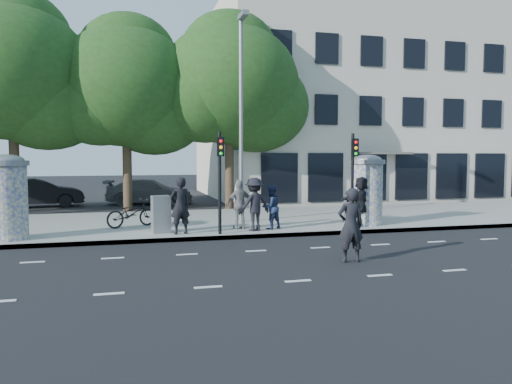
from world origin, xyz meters
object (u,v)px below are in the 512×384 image
object	(u,v)px
ped_d	(254,204)
man_road	(351,225)
bicycle	(131,213)
ped_e	(240,205)
traffic_pole_far	(353,171)
cabinet_left	(161,214)
street_lamp	(241,103)
ped_b	(180,206)
ad_column_right	(366,188)
car_right	(150,192)
ped_f	(361,201)
car_mid	(38,193)
ped_c	(271,207)
traffic_pole_near	(220,172)
cabinet_right	(351,208)
ad_column_left	(7,195)

from	to	relation	value
ped_d	man_road	size ratio (longest dim) A/B	0.96
bicycle	ped_e	bearing A→B (deg)	-136.99
traffic_pole_far	cabinet_left	size ratio (longest dim) A/B	2.69
street_lamp	ped_b	distance (m)	5.18
ad_column_right	car_right	world-z (taller)	ad_column_right
ped_d	man_road	bearing A→B (deg)	87.99
street_lamp	car_right	xyz separation A→B (m)	(-3.07, 9.91, -4.09)
ped_f	car_mid	world-z (taller)	ped_f
ad_column_right	man_road	xyz separation A→B (m)	(-3.22, -5.37, -0.57)
ped_c	bicycle	distance (m)	5.12
ped_d	man_road	distance (m)	5.10
traffic_pole_near	cabinet_right	bearing A→B (deg)	16.40
cabinet_right	cabinet_left	bearing A→B (deg)	-154.93
ad_column_right	ped_e	world-z (taller)	ad_column_right
street_lamp	car_right	size ratio (longest dim) A/B	1.64
street_lamp	car_right	distance (m)	11.15
cabinet_right	car_right	world-z (taller)	car_right
ped_b	car_mid	xyz separation A→B (m)	(-6.27, 12.23, -0.34)
man_road	cabinet_right	size ratio (longest dim) A/B	1.77
ped_c	car_mid	distance (m)	15.25
ped_b	car_mid	world-z (taller)	ped_b
ped_b	man_road	xyz separation A→B (m)	(3.86, -4.85, -0.13)
ped_b	ped_c	bearing A→B (deg)	171.65
ped_d	bicycle	bearing A→B (deg)	-42.59
traffic_pole_far	ped_c	size ratio (longest dim) A/B	2.18
ad_column_left	ped_d	bearing A→B (deg)	-1.70
ad_column_right	traffic_pole_far	distance (m)	1.52
ad_column_left	ped_f	size ratio (longest dim) A/B	1.42
ad_column_right	traffic_pole_near	world-z (taller)	traffic_pole_near
car_mid	ped_c	bearing A→B (deg)	-151.67
ped_d	cabinet_left	size ratio (longest dim) A/B	1.46
cabinet_right	car_right	xyz separation A→B (m)	(-7.20, 11.13, 0.01)
ped_b	traffic_pole_near	bearing A→B (deg)	149.25
street_lamp	car_mid	bearing A→B (deg)	132.48
ad_column_right	street_lamp	xyz separation A→B (m)	(-4.40, 1.93, 3.26)
man_road	car_right	size ratio (longest dim) A/B	0.40
ped_b	ad_column_left	bearing A→B (deg)	-17.54
ad_column_left	ped_d	size ratio (longest dim) A/B	1.44
cabinet_right	ad_column_left	bearing A→B (deg)	-156.76
cabinet_right	car_right	size ratio (longest dim) A/B	0.22
car_right	bicycle	bearing A→B (deg)	-176.61
traffic_pole_far	car_right	distance (m)	14.38
ped_c	car_right	size ratio (longest dim) A/B	0.32
ped_e	car_right	distance (m)	12.03
traffic_pole_near	ped_e	world-z (taller)	traffic_pole_near
street_lamp	ped_e	bearing A→B (deg)	-105.09
cabinet_left	traffic_pole_near	bearing A→B (deg)	-31.86
ped_b	cabinet_left	size ratio (longest dim) A/B	1.50
ped_e	ad_column_left	bearing A→B (deg)	-7.10
bicycle	cabinet_right	xyz separation A→B (m)	(8.36, -0.86, 0.04)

